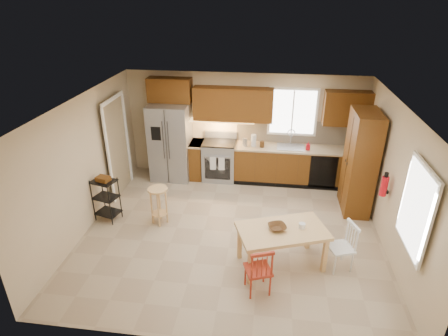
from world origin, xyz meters
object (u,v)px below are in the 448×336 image
Objects in this scene: refrigerator at (171,142)px; pantry at (360,163)px; chair_red at (258,269)px; table_bowl at (277,229)px; dining_table at (281,247)px; utility_cart at (106,199)px; bar_stool at (159,206)px; chair_white at (341,247)px; range_stove at (219,161)px; soap_bottle at (308,146)px; table_jar at (302,227)px; fire_extinguisher at (384,186)px.

pantry reaches higher than refrigerator.
table_bowl is (0.26, 0.65, 0.28)m from chair_red.
refrigerator is 1.29× the size of dining_table.
pantry is 2.60m from table_bowl.
pantry is (4.13, -0.93, 0.14)m from refrigerator.
table_bowl is 3.46m from utility_cart.
bar_stool is at bearing 15.24° from utility_cart.
range_stove is at bearing 19.34° from chair_white.
soap_bottle is 2.94m from chair_white.
range_stove reaches higher than table_bowl.
table_jar reaches higher than bar_stool.
refrigerator is at bearing 179.55° from soap_bottle.
soap_bottle is 0.23× the size of chair_red.
pantry reaches higher than table_jar.
pantry is 1.49× the size of dining_table.
fire_extinguisher is at bearing 17.73° from chair_red.
fire_extinguisher is 4.13m from bar_stool.
refrigerator is 2.20m from utility_cart.
pantry is 2.54× the size of chair_red.
pantry reaches higher than fire_extinguisher.
utility_cart is at bearing -167.78° from pantry.
bar_stool is (0.26, -1.99, -0.52)m from refrigerator.
range_stove is at bearing 61.84° from utility_cart.
refrigerator reaches higher than table_jar.
table_jar is at bearing 12.53° from table_bowl.
pantry reaches higher than range_stove.
chair_red is at bearing -57.77° from refrigerator.
soap_bottle is 3.72m from chair_red.
fire_extinguisher is at bearing -32.62° from range_stove.
refrigerator reaches higher than chair_white.
utility_cart is (-1.06, 0.00, 0.06)m from bar_stool.
chair_white reaches higher than bar_stool.
chair_red is 2.90× the size of table_bowl.
table_jar is (-1.22, -1.92, -0.33)m from pantry.
chair_white is (0.95, 0.05, 0.07)m from dining_table.
soap_bottle is 1.76× the size of table_jar.
pantry is (0.95, -0.90, 0.05)m from soap_bottle.
dining_table is 12.97× the size of table_jar.
pantry reaches higher than soap_bottle.
soap_bottle is 0.53× the size of fire_extinguisher.
dining_table is 1.70× the size of chair_red.
fire_extinguisher reaches higher than chair_white.
soap_bottle reaches higher than chair_white.
dining_table is at bearing -101.18° from soap_bottle.
chair_white is at bearing -3.40° from table_jar.
chair_white is (2.41, -2.94, -0.05)m from range_stove.
chair_red is (-0.35, -0.65, 0.07)m from dining_table.
dining_table is (-1.72, -0.95, -0.76)m from fire_extinguisher.
fire_extinguisher reaches higher than bar_stool.
fire_extinguisher is 0.40× the size of utility_cart.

